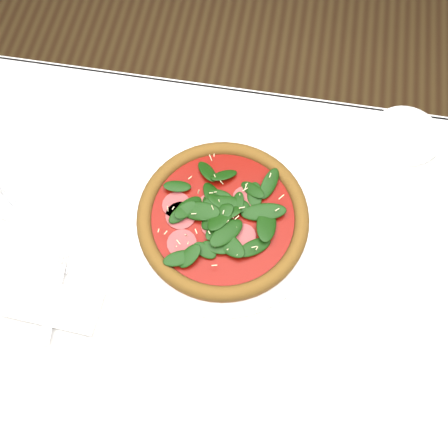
# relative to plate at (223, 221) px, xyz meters

# --- Properties ---
(ground) EXTENTS (6.00, 6.00, 0.00)m
(ground) POSITION_rel_plate_xyz_m (-0.03, -0.09, -0.76)
(ground) COLOR brown
(ground) RESTS_ON ground
(dining_table) EXTENTS (1.21, 0.81, 0.75)m
(dining_table) POSITION_rel_plate_xyz_m (-0.03, -0.09, -0.11)
(dining_table) COLOR silver
(dining_table) RESTS_ON ground
(plate) EXTENTS (0.37, 0.37, 0.02)m
(plate) POSITION_rel_plate_xyz_m (0.00, 0.00, 0.00)
(plate) COLOR white
(plate) RESTS_ON dining_table
(pizza) EXTENTS (0.38, 0.38, 0.04)m
(pizza) POSITION_rel_plate_xyz_m (-0.00, -0.00, 0.02)
(pizza) COLOR brown
(pizza) RESTS_ON plate
(napkin) EXTENTS (0.17, 0.08, 0.01)m
(napkin) POSITION_rel_plate_xyz_m (-0.26, -0.21, -0.00)
(napkin) COLOR silver
(napkin) RESTS_ON dining_table
(fork) EXTENTS (0.04, 0.18, 0.00)m
(fork) POSITION_rel_plate_xyz_m (-0.27, -0.17, 0.01)
(fork) COLOR silver
(fork) RESTS_ON napkin
(saucer_far) EXTENTS (0.14, 0.14, 0.01)m
(saucer_far) POSITION_rel_plate_xyz_m (0.33, 0.25, -0.00)
(saucer_far) COLOR white
(saucer_far) RESTS_ON dining_table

